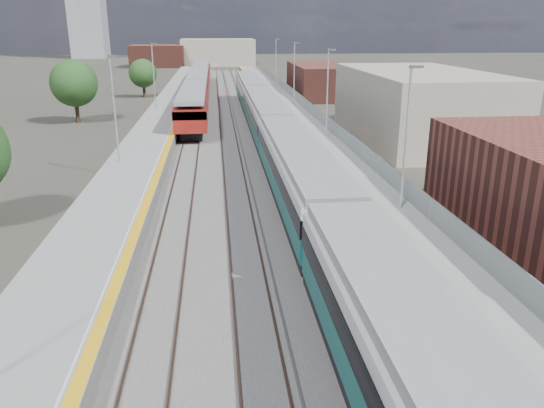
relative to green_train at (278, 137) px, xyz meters
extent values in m
plane|color=#47443A|center=(-1.50, 14.58, -2.33)|extent=(320.00, 320.00, 0.00)
cube|color=#565451|center=(-3.75, 17.08, -2.30)|extent=(10.50, 155.00, 0.06)
cube|color=#4C3323|center=(-0.72, 19.58, -2.22)|extent=(0.07, 160.00, 0.14)
cube|color=#4C3323|center=(0.72, 19.58, -2.22)|extent=(0.07, 160.00, 0.14)
cube|color=#4C3323|center=(-4.22, 19.58, -2.22)|extent=(0.07, 160.00, 0.14)
cube|color=#4C3323|center=(-2.78, 19.58, -2.22)|extent=(0.07, 160.00, 0.14)
cube|color=#4C3323|center=(-7.72, 19.58, -2.22)|extent=(0.07, 160.00, 0.14)
cube|color=#4C3323|center=(-6.28, 19.58, -2.22)|extent=(0.07, 160.00, 0.14)
cube|color=gray|center=(-1.05, 19.58, -2.23)|extent=(0.08, 160.00, 0.10)
cube|color=gray|center=(-2.45, 19.58, -2.23)|extent=(0.08, 160.00, 0.10)
cube|color=slate|center=(3.75, 17.08, -1.83)|extent=(4.70, 155.00, 1.00)
cube|color=gray|center=(3.75, 17.08, -1.33)|extent=(4.70, 155.00, 0.03)
cube|color=gold|center=(1.65, 17.08, -1.31)|extent=(0.40, 155.00, 0.01)
cube|color=gray|center=(5.95, 17.08, -0.73)|extent=(0.06, 155.00, 1.20)
cylinder|color=#9EA0A3|center=(5.10, -13.42, 2.44)|extent=(0.12, 0.12, 7.50)
cube|color=#4C4C4F|center=(5.35, -13.42, 6.09)|extent=(0.70, 0.18, 0.14)
cylinder|color=#9EA0A3|center=(5.10, 6.58, 2.44)|extent=(0.12, 0.12, 7.50)
cube|color=#4C4C4F|center=(5.35, 6.58, 6.09)|extent=(0.70, 0.18, 0.14)
cylinder|color=#9EA0A3|center=(5.10, 26.58, 2.44)|extent=(0.12, 0.12, 7.50)
cube|color=#4C4C4F|center=(5.35, 26.58, 6.09)|extent=(0.70, 0.18, 0.14)
cylinder|color=#9EA0A3|center=(5.10, 46.58, 2.44)|extent=(0.12, 0.12, 7.50)
cube|color=#4C4C4F|center=(5.35, 46.58, 6.09)|extent=(0.70, 0.18, 0.14)
cube|color=slate|center=(-10.55, 17.08, -1.83)|extent=(4.30, 155.00, 1.00)
cube|color=gray|center=(-10.55, 17.08, -1.33)|extent=(4.30, 155.00, 0.03)
cube|color=gold|center=(-8.65, 17.08, -1.31)|extent=(0.45, 155.00, 0.01)
cube|color=silver|center=(-9.00, 17.08, -1.31)|extent=(0.08, 155.00, 0.01)
cylinder|color=#9EA0A3|center=(-11.70, -1.42, 2.44)|extent=(0.12, 0.12, 7.50)
cube|color=#4C4C4F|center=(-11.45, -1.42, 6.09)|extent=(0.70, 0.18, 0.14)
cylinder|color=#9EA0A3|center=(-11.70, 24.58, 2.44)|extent=(0.12, 0.12, 7.50)
cube|color=#4C4C4F|center=(-11.45, 24.58, 6.09)|extent=(0.70, 0.18, 0.14)
cube|color=#A59D84|center=(14.50, 9.58, 0.87)|extent=(11.00, 22.00, 6.40)
cube|color=brown|center=(11.50, 42.58, 0.07)|extent=(8.00, 18.00, 4.80)
cube|color=#A59D84|center=(-3.50, 114.58, 1.17)|extent=(20.00, 14.00, 7.00)
cube|color=brown|center=(-19.50, 109.58, 0.47)|extent=(14.00, 12.00, 5.60)
cube|color=silver|center=(0.00, -31.10, 1.01)|extent=(2.95, 20.38, 0.50)
cube|color=gray|center=(0.00, -31.10, 1.45)|extent=(2.61, 20.38, 0.42)
cube|color=black|center=(0.00, -10.21, -1.41)|extent=(2.84, 20.38, 0.48)
cube|color=#125D56|center=(0.00, -10.21, -0.58)|extent=(2.95, 20.38, 1.19)
cube|color=black|center=(0.00, -10.21, 0.36)|extent=(3.01, 20.38, 0.82)
cube|color=silver|center=(0.00, -10.21, 1.01)|extent=(2.95, 20.38, 0.50)
cube|color=gray|center=(0.00, -10.21, 1.45)|extent=(2.61, 20.38, 0.42)
cube|color=black|center=(0.00, 10.67, -1.41)|extent=(2.84, 20.38, 0.48)
cube|color=#125D56|center=(0.00, 10.67, -0.58)|extent=(2.95, 20.38, 1.19)
cube|color=black|center=(0.00, 10.67, 0.36)|extent=(3.01, 20.38, 0.82)
cube|color=silver|center=(0.00, 10.67, 1.01)|extent=(2.95, 20.38, 0.50)
cube|color=gray|center=(0.00, 10.67, 1.45)|extent=(2.61, 20.38, 0.42)
cube|color=black|center=(0.00, 31.55, -1.41)|extent=(2.84, 20.38, 0.48)
cube|color=#125D56|center=(0.00, 31.55, -0.58)|extent=(2.95, 20.38, 1.19)
cube|color=black|center=(0.00, 31.55, 0.36)|extent=(3.01, 20.38, 0.82)
cube|color=silver|center=(0.00, 31.55, 1.01)|extent=(2.95, 20.38, 0.50)
cube|color=gray|center=(0.00, 31.55, 1.45)|extent=(2.61, 20.38, 0.42)
cube|color=black|center=(-7.00, 18.31, -1.83)|extent=(2.05, 17.38, 0.71)
cube|color=maroon|center=(-7.00, 18.31, -0.13)|extent=(3.01, 20.45, 2.15)
cube|color=black|center=(-7.00, 18.31, 0.41)|extent=(3.08, 20.45, 0.75)
cube|color=gray|center=(-7.00, 18.31, 1.49)|extent=(2.69, 20.45, 0.43)
cube|color=black|center=(-7.00, 39.26, -1.83)|extent=(2.05, 17.38, 0.71)
cube|color=maroon|center=(-7.00, 39.26, -0.13)|extent=(3.01, 20.45, 2.15)
cube|color=black|center=(-7.00, 39.26, 0.41)|extent=(3.08, 20.45, 0.75)
cube|color=gray|center=(-7.00, 39.26, 1.49)|extent=(2.69, 20.45, 0.43)
cube|color=black|center=(-7.00, 60.21, -1.83)|extent=(2.05, 17.38, 0.71)
cube|color=maroon|center=(-7.00, 60.21, -0.13)|extent=(3.01, 20.45, 2.15)
cube|color=black|center=(-7.00, 60.21, 0.41)|extent=(3.08, 20.45, 0.75)
cube|color=gray|center=(-7.00, 60.21, 1.49)|extent=(2.69, 20.45, 0.43)
cylinder|color=#382619|center=(-20.09, 21.84, -1.12)|extent=(0.44, 0.44, 2.42)
sphere|color=#1E4219|center=(-20.09, 21.84, 2.04)|extent=(5.12, 5.12, 5.12)
cylinder|color=#382619|center=(-15.42, 43.98, -1.33)|extent=(0.44, 0.44, 2.00)
sphere|color=#1E4219|center=(-15.42, 43.98, 1.27)|extent=(4.22, 4.22, 4.22)
cylinder|color=#382619|center=(20.07, 30.79, -1.35)|extent=(0.44, 0.44, 1.97)
sphere|color=#1E4219|center=(20.07, 30.79, 1.22)|extent=(4.16, 4.16, 4.16)
camera|label=1|loc=(-4.64, -39.60, 8.00)|focal=35.00mm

